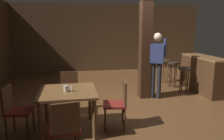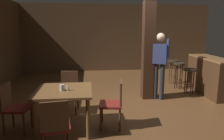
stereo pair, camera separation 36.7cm
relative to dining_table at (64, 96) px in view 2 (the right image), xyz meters
name	(u,v)px [view 2 (the right image)]	position (x,y,z in m)	size (l,w,h in m)	color
ground_plane	(141,106)	(1.68, 0.98, -0.64)	(10.80, 10.80, 0.00)	brown
wall_back	(117,38)	(1.68, 5.48, 0.76)	(8.00, 0.10, 2.80)	brown
pillar	(148,45)	(1.98, 1.61, 0.76)	(0.28, 0.28, 2.80)	#382114
dining_table	(64,96)	(0.00, 0.00, 0.00)	(1.00, 1.00, 0.76)	brown
chair_east	(115,102)	(0.92, -0.02, -0.13)	(0.48, 0.48, 0.89)	maroon
chair_south	(55,125)	(-0.03, -0.92, -0.13)	(0.48, 0.48, 0.89)	maroon
chair_west	(13,105)	(-0.90, -0.03, -0.13)	(0.47, 0.47, 0.89)	maroon
chair_north	(69,89)	(0.01, 0.88, -0.13)	(0.46, 0.46, 0.89)	maroon
napkin_cup	(62,88)	(-0.02, -0.06, 0.17)	(0.09, 0.09, 0.11)	beige
salt_shaker	(68,88)	(0.08, -0.07, 0.17)	(0.03, 0.03, 0.10)	silver
standing_person	(160,61)	(2.26, 1.48, 0.36)	(0.46, 0.33, 1.72)	navy
bar_counter	(207,75)	(3.76, 1.80, -0.11)	(0.56, 1.68, 1.03)	brown
bar_stool_near	(190,75)	(3.25, 1.81, -0.09)	(0.37, 0.37, 0.73)	#2D2319
bar_stool_mid	(179,70)	(3.18, 2.39, -0.06)	(0.32, 0.32, 0.80)	#2D2319
bar_stool_far	(173,66)	(3.22, 2.97, -0.05)	(0.36, 0.36, 0.78)	#2D2319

